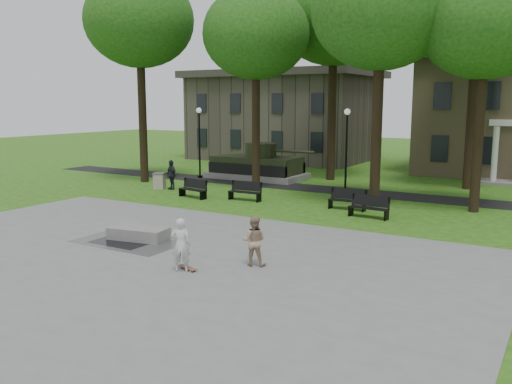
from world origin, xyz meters
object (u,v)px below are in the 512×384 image
at_px(concrete_block, 139,233).
at_px(friend_watching, 254,241).
at_px(skateboarder, 181,245).
at_px(park_bench_0, 193,188).
at_px(trash_bin, 159,181).

bearing_deg(concrete_block, friend_watching, -6.48).
distance_m(skateboarder, friend_watching, 2.29).
bearing_deg(park_bench_0, concrete_block, -54.39).
relative_size(concrete_block, trash_bin, 2.29).
bearing_deg(concrete_block, park_bench_0, 114.21).
distance_m(concrete_block, friend_watching, 5.45).
xyz_separation_m(skateboarder, trash_bin, (-11.10, 11.94, -0.36)).
xyz_separation_m(friend_watching, park_bench_0, (-9.15, 8.97, -0.29)).
bearing_deg(park_bench_0, skateboarder, -43.12).
distance_m(friend_watching, trash_bin, 16.33).
height_order(concrete_block, trash_bin, trash_bin).
bearing_deg(trash_bin, park_bench_0, -20.60).
distance_m(skateboarder, park_bench_0, 13.04).
distance_m(friend_watching, park_bench_0, 12.81).
height_order(skateboarder, friend_watching, skateboarder).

